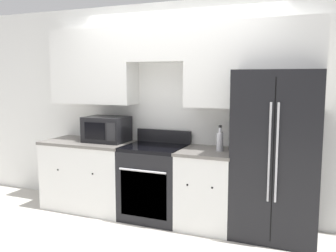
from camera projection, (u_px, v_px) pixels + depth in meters
ground_plane at (157, 229)px, 4.20m from camera, size 12.00×12.00×0.00m
wall_back at (177, 90)px, 4.53m from camera, size 8.00×0.39×2.60m
lower_cabinets_left at (90, 174)px, 4.85m from camera, size 1.16×0.64×0.88m
lower_cabinets_right at (208, 188)px, 4.24m from camera, size 0.63×0.64×0.88m
oven_range at (155, 182)px, 4.50m from camera, size 0.72×0.65×1.04m
refrigerator at (277, 155)px, 3.94m from camera, size 0.87×0.74×1.77m
microwave at (107, 129)px, 4.74m from camera, size 0.53×0.40×0.32m
bottle at (220, 141)px, 4.13m from camera, size 0.08×0.08×0.29m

